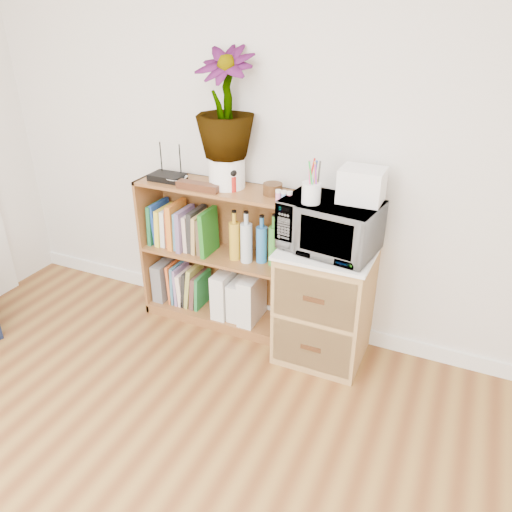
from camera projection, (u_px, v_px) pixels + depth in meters
The scene contains 21 objects.
skirting_board at pixel (275, 313), 3.39m from camera, with size 4.00×0.02×0.10m, color white.
bookshelf at pixel (217, 256), 3.21m from camera, with size 1.00×0.30×0.95m, color brown.
wicker_unit at pixel (324, 305), 2.93m from camera, with size 0.50×0.45×0.70m, color #9E7542.
microwave at pixel (330, 226), 2.69m from camera, with size 0.51×0.34×0.28m, color silver.
pen_cup at pixel (311, 193), 2.58m from camera, with size 0.10×0.10×0.11m, color white.
small_appliance at pixel (362, 185), 2.58m from camera, with size 0.22×0.19×0.18m, color white.
router at pixel (167, 177), 3.08m from camera, with size 0.21×0.14×0.04m, color black.
white_bowl at pixel (176, 179), 3.05m from camera, with size 0.13×0.13×0.03m, color silver.
plant_pot at pixel (227, 172), 2.94m from camera, with size 0.21×0.21×0.18m, color white.
potted_plant at pixel (225, 104), 2.76m from camera, with size 0.34×0.34×0.60m, color #2E6A2A.
trinket_box at pixel (198, 186), 2.92m from camera, with size 0.27×0.07×0.04m, color #3A1A10.
kokeshi_doll at pixel (233, 184), 2.88m from camera, with size 0.04×0.04×0.09m, color red.
wooden_bowl at pixel (273, 189), 2.85m from camera, with size 0.11×0.11×0.07m, color #371F0F.
paint_jars at pixel (284, 199), 2.73m from camera, with size 0.10×0.04×0.05m, color pink.
file_box at pixel (165, 279), 3.49m from camera, with size 0.08×0.22×0.27m, color slate.
magazine_holder_left at pixel (225, 292), 3.29m from camera, with size 0.10×0.25×0.31m, color silver.
magazine_holder_mid at pixel (239, 298), 3.27m from camera, with size 0.08×0.21×0.26m, color silver.
magazine_holder_right at pixel (252, 298), 3.22m from camera, with size 0.10×0.26×0.32m, color silver.
cookbooks at pixel (183, 227), 3.23m from camera, with size 0.44×0.20×0.30m.
liquor_bottles at pixel (265, 240), 3.00m from camera, with size 0.47×0.07×0.32m.
lower_books at pixel (189, 285), 3.42m from camera, with size 0.25×0.19×0.30m.
Camera 1 is at (1.06, -0.39, 1.94)m, focal length 35.00 mm.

